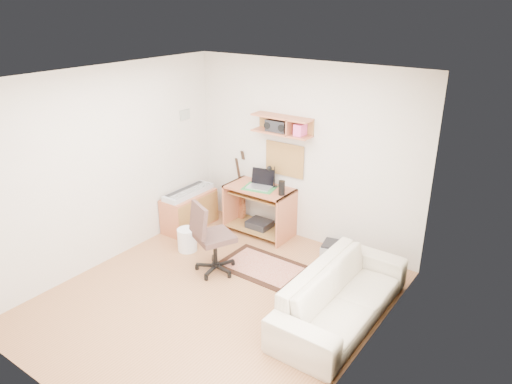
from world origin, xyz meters
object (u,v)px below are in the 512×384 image
Objects in this scene: desk at (260,211)px; sofa at (343,287)px; cabinet at (189,211)px; printer at (337,249)px; task_chair at (215,237)px.

sofa is at bearing -31.09° from desk.
desk is 1.12m from cabinet.
desk is 0.50× the size of sofa.
desk reaches higher than printer.
sofa reaches higher than printer.
task_chair is at bearing -142.07° from printer.
task_chair reaches higher than sofa.
printer is (2.28, 0.55, -0.19)m from cabinet.
task_chair is 1.42m from cabinet.
printer is at bearing 75.21° from task_chair.
task_chair is at bearing -82.50° from desk.
task_chair is 1.77m from printer.
desk is 1.30m from printer.
printer is at bearing 13.62° from cabinet.
printer is (1.26, 0.09, -0.29)m from desk.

